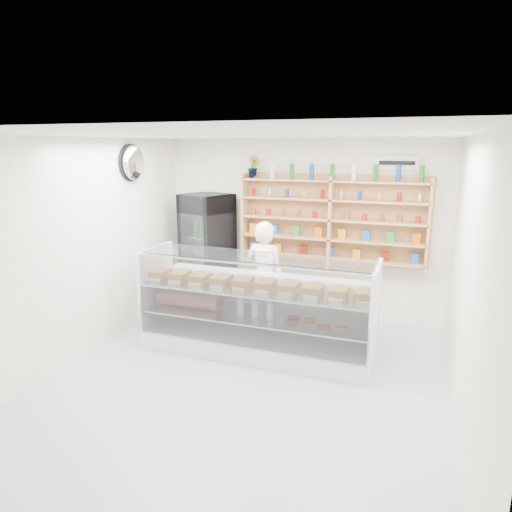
% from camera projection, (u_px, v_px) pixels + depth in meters
% --- Properties ---
extents(room, '(5.00, 5.00, 5.00)m').
position_uv_depth(room, '(244.00, 267.00, 5.00)').
color(room, '#ABABB0').
rests_on(room, ground).
extents(display_counter, '(3.06, 0.91, 1.33)m').
position_uv_depth(display_counter, '(257.00, 326.00, 6.04)').
color(display_counter, white).
rests_on(display_counter, floor).
extents(shop_worker, '(0.65, 0.48, 1.66)m').
position_uv_depth(shop_worker, '(265.00, 278.00, 6.60)').
color(shop_worker, white).
rests_on(shop_worker, floor).
extents(drinks_cooler, '(0.88, 0.87, 1.93)m').
position_uv_depth(drinks_cooler, '(208.00, 253.00, 7.54)').
color(drinks_cooler, black).
rests_on(drinks_cooler, floor).
extents(wall_shelving, '(2.84, 0.28, 1.33)m').
position_uv_depth(wall_shelving, '(331.00, 220.00, 6.92)').
color(wall_shelving, tan).
rests_on(wall_shelving, back_wall).
extents(potted_plant, '(0.22, 0.19, 0.34)m').
position_uv_depth(potted_plant, '(254.00, 167.00, 7.15)').
color(potted_plant, '#1E6626').
rests_on(potted_plant, wall_shelving).
extents(security_mirror, '(0.15, 0.50, 0.50)m').
position_uv_depth(security_mirror, '(134.00, 163.00, 6.56)').
color(security_mirror, silver).
rests_on(security_mirror, left_wall).
extents(wall_sign, '(0.62, 0.03, 0.20)m').
position_uv_depth(wall_sign, '(397.00, 163.00, 6.54)').
color(wall_sign, white).
rests_on(wall_sign, back_wall).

